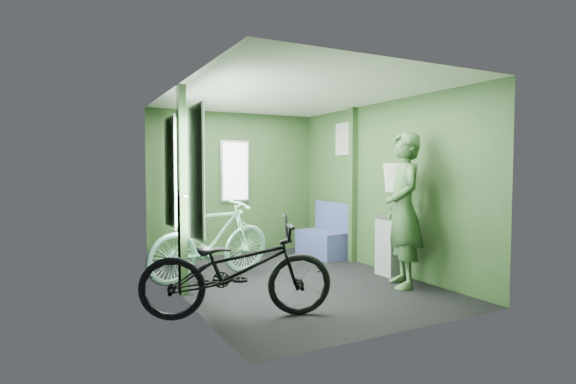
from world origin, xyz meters
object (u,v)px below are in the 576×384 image
bicycle_mint (213,280)px  bench_seat (323,241)px  passenger (403,210)px  waste_box (390,246)px  bicycle_black (237,319)px

bicycle_mint → bench_seat: (2.02, 0.65, 0.25)m
passenger → bench_seat: passenger is taller
bicycle_mint → passenger: bearing=-137.8°
waste_box → bench_seat: (-0.12, 1.45, -0.13)m
bicycle_black → waste_box: bearing=-55.0°
bicycle_black → bicycle_mint: bearing=9.8°
bicycle_mint → bicycle_black: bearing=157.4°
bench_seat → passenger: bearing=-100.4°
bicycle_mint → passenger: (1.91, -1.31, 0.91)m
passenger → waste_box: passenger is taller
passenger → waste_box: 0.76m
passenger → bench_seat: (0.11, 1.96, -0.66)m
bicycle_mint → bench_seat: bearing=-85.6°
bicycle_black → bicycle_mint: size_ratio=1.03×
bicycle_black → bicycle_mint: 1.51m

